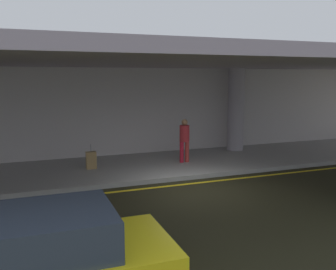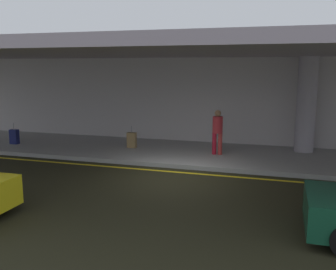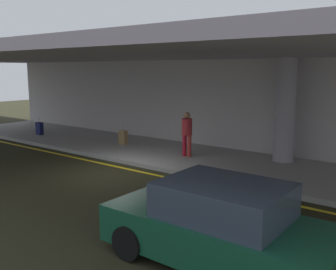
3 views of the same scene
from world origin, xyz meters
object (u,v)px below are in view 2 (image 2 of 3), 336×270
Objects in this scene: support_column_far_left at (306,105)px; traveler_with_luggage at (218,129)px; suitcase_upright_primary at (132,140)px; suitcase_upright_secondary at (14,137)px.

support_column_far_left reaches higher than traveler_with_luggage.
support_column_far_left is 6.98m from suitcase_upright_primary.
suitcase_upright_primary is 5.16m from suitcase_upright_secondary.
traveler_with_luggage reaches higher than suitcase_upright_secondary.
traveler_with_luggage reaches higher than suitcase_upright_primary.
suitcase_upright_primary is at bearing -106.67° from traveler_with_luggage.
traveler_with_luggage is 8.69m from suitcase_upright_secondary.
suitcase_upright_secondary is (-8.65, -0.52, -0.65)m from traveler_with_luggage.
suitcase_upright_primary is (-3.54, 0.21, -0.65)m from traveler_with_luggage.
suitcase_upright_primary is at bearing -168.91° from support_column_far_left.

